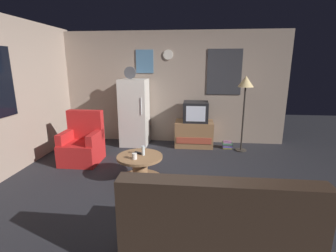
# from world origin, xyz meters

# --- Properties ---
(ground_plane) EXTENTS (12.00, 12.00, 0.00)m
(ground_plane) POSITION_xyz_m (0.00, 0.00, 0.00)
(ground_plane) COLOR #232328
(wall_with_art) EXTENTS (5.20, 0.12, 2.55)m
(wall_with_art) POSITION_xyz_m (0.01, 2.45, 1.28)
(wall_with_art) COLOR gray
(wall_with_art) RESTS_ON ground_plane
(fridge) EXTENTS (0.60, 0.62, 1.77)m
(fridge) POSITION_xyz_m (-0.82, 2.07, 0.75)
(fridge) COLOR silver
(fridge) RESTS_ON ground_plane
(tv_stand) EXTENTS (0.84, 0.53, 0.58)m
(tv_stand) POSITION_xyz_m (0.54, 2.08, 0.29)
(tv_stand) COLOR #8E6642
(tv_stand) RESTS_ON ground_plane
(crt_tv) EXTENTS (0.54, 0.51, 0.44)m
(crt_tv) POSITION_xyz_m (0.57, 2.08, 0.80)
(crt_tv) COLOR black
(crt_tv) RESTS_ON tv_stand
(standing_lamp) EXTENTS (0.32, 0.32, 1.59)m
(standing_lamp) POSITION_xyz_m (1.56, 1.86, 1.36)
(standing_lamp) COLOR #332D28
(standing_lamp) RESTS_ON ground_plane
(coffee_table) EXTENTS (0.72, 0.72, 0.42)m
(coffee_table) POSITION_xyz_m (-0.31, 0.23, 0.21)
(coffee_table) COLOR #8E6642
(coffee_table) RESTS_ON ground_plane
(wine_glass) EXTENTS (0.05, 0.05, 0.15)m
(wine_glass) POSITION_xyz_m (-0.26, 0.27, 0.50)
(wine_glass) COLOR silver
(wine_glass) RESTS_ON coffee_table
(mug_ceramic_white) EXTENTS (0.08, 0.08, 0.09)m
(mug_ceramic_white) POSITION_xyz_m (-0.36, 0.09, 0.47)
(mug_ceramic_white) COLOR silver
(mug_ceramic_white) RESTS_ON coffee_table
(remote_control) EXTENTS (0.15, 0.10, 0.02)m
(remote_control) POSITION_xyz_m (-0.35, 0.33, 0.44)
(remote_control) COLOR black
(remote_control) RESTS_ON coffee_table
(armchair) EXTENTS (0.68, 0.68, 0.96)m
(armchair) POSITION_xyz_m (-1.57, 0.94, 0.34)
(armchair) COLOR red
(armchair) RESTS_ON ground_plane
(couch) EXTENTS (1.70, 0.80, 0.92)m
(couch) POSITION_xyz_m (0.74, -1.31, 0.31)
(couch) COLOR #38281E
(couch) RESTS_ON ground_plane
(book_stack) EXTENTS (0.22, 0.18, 0.15)m
(book_stack) POSITION_xyz_m (1.29, 2.00, 0.07)
(book_stack) COLOR olive
(book_stack) RESTS_ON ground_plane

